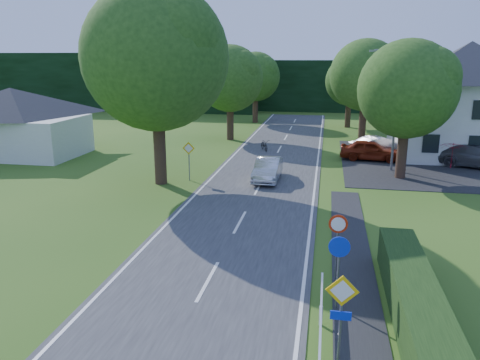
% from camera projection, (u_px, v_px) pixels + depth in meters
% --- Properties ---
extents(road, '(7.00, 80.00, 0.04)m').
position_uv_depth(road, '(247.00, 209.00, 23.65)').
color(road, '#333336').
rests_on(road, ground).
extents(parking_pad, '(14.00, 16.00, 0.04)m').
position_uv_depth(parking_pad, '(440.00, 163.00, 33.89)').
color(parking_pad, black).
rests_on(parking_pad, ground).
extents(line_edge_left, '(0.12, 80.00, 0.01)m').
position_uv_depth(line_edge_left, '(185.00, 205.00, 24.22)').
color(line_edge_left, white).
rests_on(line_edge_left, road).
extents(line_edge_right, '(0.12, 80.00, 0.01)m').
position_uv_depth(line_edge_right, '(312.00, 212.00, 23.07)').
color(line_edge_right, white).
rests_on(line_edge_right, road).
extents(line_centre, '(0.12, 80.00, 0.01)m').
position_uv_depth(line_centre, '(247.00, 209.00, 23.65)').
color(line_centre, white).
rests_on(line_centre, road).
extents(tree_main, '(9.40, 9.40, 11.64)m').
position_uv_depth(tree_main, '(157.00, 86.00, 27.03)').
color(tree_main, '#224715').
rests_on(tree_main, ground).
extents(tree_left_far, '(7.00, 7.00, 8.58)m').
position_uv_depth(tree_left_far, '(230.00, 93.00, 42.45)').
color(tree_left_far, '#224715').
rests_on(tree_left_far, ground).
extents(tree_right_far, '(7.40, 7.40, 9.09)m').
position_uv_depth(tree_right_far, '(365.00, 90.00, 42.17)').
color(tree_right_far, '#224715').
rests_on(tree_right_far, ground).
extents(tree_left_back, '(6.60, 6.60, 8.07)m').
position_uv_depth(tree_left_back, '(255.00, 88.00, 53.84)').
color(tree_left_back, '#224715').
rests_on(tree_left_back, ground).
extents(tree_right_back, '(6.20, 6.20, 7.56)m').
position_uv_depth(tree_right_back, '(349.00, 92.00, 50.15)').
color(tree_right_back, '#224715').
rests_on(tree_right_back, ground).
extents(tree_right_mid, '(7.00, 7.00, 8.58)m').
position_uv_depth(tree_right_mid, '(406.00, 110.00, 28.66)').
color(tree_right_mid, '#224715').
rests_on(tree_right_mid, ground).
extents(treeline_left, '(44.00, 6.00, 8.00)m').
position_uv_depth(treeline_left, '(105.00, 81.00, 67.50)').
color(treeline_left, black).
rests_on(treeline_left, ground).
extents(treeline_right, '(30.00, 5.00, 7.00)m').
position_uv_depth(treeline_right, '(359.00, 86.00, 65.07)').
color(treeline_right, black).
rests_on(treeline_right, ground).
extents(bungalow_left, '(11.00, 6.50, 5.20)m').
position_uv_depth(bungalow_left, '(13.00, 121.00, 36.00)').
color(bungalow_left, silver).
rests_on(bungalow_left, ground).
extents(house_white, '(10.60, 8.40, 8.60)m').
position_uv_depth(house_white, '(466.00, 99.00, 35.27)').
color(house_white, silver).
rests_on(house_white, ground).
extents(streetlight, '(2.03, 0.18, 8.00)m').
position_uv_depth(streetlight, '(394.00, 104.00, 30.60)').
color(streetlight, slate).
rests_on(streetlight, ground).
extents(sign_priority_right, '(0.78, 0.09, 2.59)m').
position_uv_depth(sign_priority_right, '(341.00, 306.00, 11.02)').
color(sign_priority_right, slate).
rests_on(sign_priority_right, ground).
extents(sign_roundabout, '(0.64, 0.08, 2.37)m').
position_uv_depth(sign_roundabout, '(339.00, 259.00, 13.90)').
color(sign_roundabout, slate).
rests_on(sign_roundabout, ground).
extents(sign_speed_limit, '(0.64, 0.11, 2.37)m').
position_uv_depth(sign_speed_limit, '(338.00, 232.00, 15.77)').
color(sign_speed_limit, slate).
rests_on(sign_speed_limit, ground).
extents(sign_priority_left, '(0.78, 0.09, 2.44)m').
position_uv_depth(sign_priority_left, '(189.00, 153.00, 28.75)').
color(sign_priority_left, slate).
rests_on(sign_priority_left, ground).
extents(moving_car, '(1.51, 4.21, 1.38)m').
position_uv_depth(moving_car, '(268.00, 169.00, 28.97)').
color(moving_car, silver).
rests_on(moving_car, road).
extents(motorcycle, '(1.23, 1.84, 0.92)m').
position_uv_depth(motorcycle, '(264.00, 145.00, 38.20)').
color(motorcycle, black).
rests_on(motorcycle, road).
extents(parked_car_red, '(4.57, 2.25, 1.50)m').
position_uv_depth(parked_car_red, '(371.00, 150.00, 34.57)').
color(parked_car_red, maroon).
rests_on(parked_car_red, parking_pad).
extents(parked_car_silver_a, '(4.99, 3.23, 1.55)m').
position_uv_depth(parked_car_silver_a, '(381.00, 147.00, 35.76)').
color(parked_car_silver_a, silver).
rests_on(parked_car_silver_a, parking_pad).
extents(parked_car_grey, '(5.82, 4.14, 1.56)m').
position_uv_depth(parked_car_grey, '(477.00, 156.00, 32.32)').
color(parked_car_grey, '#4D4D52').
rests_on(parked_car_grey, parking_pad).
extents(parasol, '(2.39, 2.42, 1.79)m').
position_uv_depth(parasol, '(452.00, 155.00, 32.00)').
color(parasol, red).
rests_on(parasol, parking_pad).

